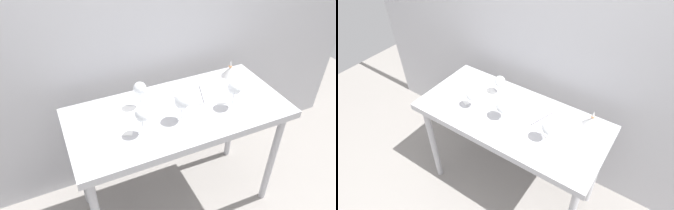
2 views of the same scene
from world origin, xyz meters
TOP-DOWN VIEW (x-y plane):
  - ground_plane at (0.00, 0.00)m, footprint 6.00×6.00m
  - back_wall at (0.00, 0.49)m, footprint 3.80×0.04m
  - steel_counter at (0.00, -0.01)m, footprint 1.40×0.65m
  - wine_glass_near_right at (0.34, -0.10)m, footprint 0.09×0.09m
  - wine_glass_near_left at (-0.28, -0.10)m, footprint 0.08×0.08m
  - wine_glass_near_center at (-0.02, -0.08)m, footprint 0.10×0.10m
  - wine_glass_far_left at (-0.20, 0.14)m, footprint 0.08×0.08m
  - open_notebook at (0.21, 0.08)m, footprint 0.41×0.31m
  - tasting_sheet_upper at (-0.37, 0.06)m, footprint 0.29×0.33m
  - decanter_funnel at (0.52, 0.22)m, footprint 0.12×0.12m

SIDE VIEW (x-z plane):
  - ground_plane at x=0.00m, z-range 0.00..0.00m
  - steel_counter at x=0.00m, z-range 0.34..1.24m
  - tasting_sheet_upper at x=-0.37m, z-range 0.90..0.90m
  - open_notebook at x=0.21m, z-range 0.90..0.91m
  - decanter_funnel at x=0.52m, z-range 0.87..1.00m
  - wine_glass_near_left at x=-0.28m, z-range 0.94..1.11m
  - wine_glass_far_left at x=-0.20m, z-range 0.94..1.11m
  - wine_glass_near_center at x=-0.02m, z-range 0.94..1.12m
  - wine_glass_near_right at x=0.34m, z-range 0.94..1.12m
  - back_wall at x=0.00m, z-range 0.00..2.60m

